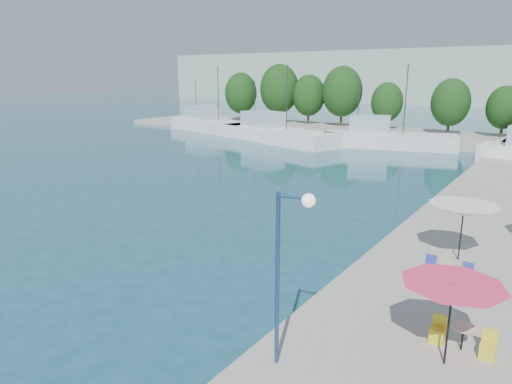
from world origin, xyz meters
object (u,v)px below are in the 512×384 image
Objects in this scene: trawler_03 at (386,139)px; umbrella_white at (464,210)px; umbrella_pink at (452,292)px; trawler_02 at (274,134)px; street_lamp at (289,249)px; trawler_01 at (211,125)px.

trawler_03 reaches higher than umbrella_white.
umbrella_pink is 8.34m from umbrella_white.
umbrella_white is (28.81, -30.00, 1.81)m from trawler_02.
trawler_02 is 3.71× the size of street_lamp.
trawler_02 is 14.19m from trawler_03.
trawler_02 reaches higher than street_lamp.
trawler_01 reaches higher than umbrella_white.
trawler_01 is 54.63m from umbrella_white.
trawler_03 is at bearing 111.45° from umbrella_pink.
umbrella_white is (-1.31, 8.24, 0.07)m from umbrella_pink.
umbrella_pink is at bearing -36.11° from trawler_02.
trawler_02 is at bearing -0.04° from trawler_01.
trawler_01 is 1.14× the size of trawler_03.
trawler_01 is 6.05× the size of umbrella_white.
umbrella_pink is at bearing -85.15° from trawler_03.
umbrella_white is (42.93, -33.74, 1.81)m from trawler_01.
street_lamp is (40.60, -44.54, 3.02)m from trawler_01.
trawler_03 is at bearing 29.00° from trawler_02.
trawler_01 is at bearing 162.45° from trawler_03.
trawler_01 is at bearing 136.50° from umbrella_pink.
street_lamp is at bearing -144.83° from umbrella_pink.
umbrella_pink is at bearing -80.96° from umbrella_white.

